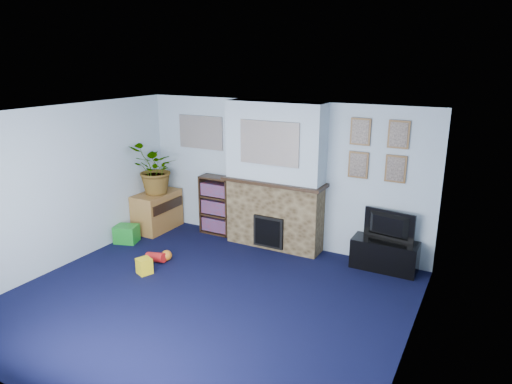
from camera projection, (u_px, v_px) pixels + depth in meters
The scene contains 26 objects.
floor at pixel (205, 300), 5.95m from camera, with size 5.00×4.50×0.01m, color black.
ceiling at pixel (199, 115), 5.28m from camera, with size 5.00×4.50×0.01m, color white.
wall_back at pixel (280, 174), 7.52m from camera, with size 5.00×0.04×2.40m, color #AABFCE.
wall_front at pixel (45, 292), 3.71m from camera, with size 5.00×0.04×2.40m, color #AABFCE.
wall_left at pixel (63, 187), 6.75m from camera, with size 0.04×4.50×2.40m, color #AABFCE.
wall_right at pixel (412, 252), 4.49m from camera, with size 0.04×4.50×2.40m, color #AABFCE.
chimney_breast at pixel (275, 178), 7.35m from camera, with size 1.72×0.50×2.40m.
collage_main at pixel (269, 143), 7.01m from camera, with size 1.00×0.03×0.68m, color gray.
collage_left at pixel (201, 132), 8.05m from camera, with size 0.90×0.03×0.58m, color gray.
portrait_tl at pixel (360, 132), 6.69m from camera, with size 0.30×0.03×0.40m, color brown.
portrait_tr at pixel (399, 134), 6.44m from camera, with size 0.30×0.03×0.40m, color brown.
portrait_bl at pixel (358, 165), 6.83m from camera, with size 0.30×0.03×0.40m, color brown.
portrait_br at pixel (396, 169), 6.58m from camera, with size 0.30×0.03×0.40m, color brown.
tv_stand at pixel (384, 255), 6.78m from camera, with size 0.96×0.40×0.45m, color black.
television at pixel (387, 226), 6.67m from camera, with size 0.76×0.10×0.44m, color black.
bookshelf at pixel (217, 206), 8.13m from camera, with size 0.58×0.28×1.05m.
sideboard at pixel (157, 211), 8.35m from camera, with size 0.50×0.89×0.70m, color olive.
potted_plant at pixel (155, 169), 8.06m from camera, with size 0.82×0.71×0.91m, color #26661E.
mantel_clock at pixel (271, 176), 7.33m from camera, with size 0.11×0.06×0.15m, color gold.
mantel_candle at pixel (292, 178), 7.15m from camera, with size 0.05×0.05×0.16m, color #B2BFC6.
mantel_teddy at pixel (241, 172), 7.58m from camera, with size 0.12×0.12×0.12m, color slate.
mantel_can at pixel (315, 182), 6.99m from camera, with size 0.05×0.05×0.11m, color yellow.
green_crate at pixel (127, 234), 7.80m from camera, with size 0.37×0.30×0.30m, color #198C26.
toy_ball at pixel (167, 255), 7.10m from camera, with size 0.17×0.17×0.17m, color orange.
toy_block at pixel (144, 266), 6.66m from camera, with size 0.19×0.19×0.23m, color yellow.
toy_tube at pixel (156, 257), 7.07m from camera, with size 0.15×0.15×0.32m, color red.
Camera 1 is at (3.09, -4.38, 3.03)m, focal length 32.00 mm.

